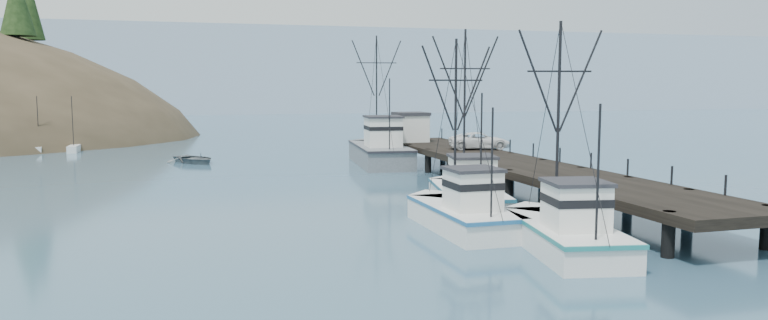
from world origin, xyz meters
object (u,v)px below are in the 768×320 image
(pier_shed, at_px, (411,127))
(pickup_truck, at_px, (480,141))
(trawler_far, at_px, (467,194))
(trawler_near, at_px, (563,231))
(motorboat, at_px, (195,163))
(trawler_mid, at_px, (461,213))
(pier, at_px, (510,165))
(work_vessel, at_px, (379,151))

(pier_shed, height_order, pickup_truck, pier_shed)
(trawler_far, height_order, pickup_truck, trawler_far)
(trawler_near, distance_m, motorboat, 43.37)
(trawler_near, distance_m, trawler_mid, 6.03)
(motorboat, bearing_deg, pickup_truck, -63.29)
(pickup_truck, bearing_deg, trawler_far, 165.26)
(trawler_near, height_order, motorboat, trawler_near)
(pier, height_order, trawler_far, trawler_far)
(trawler_near, relative_size, pickup_truck, 2.05)
(trawler_near, bearing_deg, work_vessel, 87.83)
(trawler_mid, distance_m, motorboat, 37.38)
(work_vessel, xyz_separation_m, pickup_truck, (6.32, -8.66, 1.48))
(pier, bearing_deg, pickup_truck, 80.16)
(trawler_far, height_order, pier_shed, trawler_far)
(pickup_truck, relative_size, motorboat, 0.96)
(pickup_truck, bearing_deg, pier, -177.90)
(trawler_near, height_order, pier_shed, trawler_near)
(trawler_mid, xyz_separation_m, trawler_far, (2.72, 5.70, 0.00))
(trawler_mid, bearing_deg, pickup_truck, 63.63)
(trawler_mid, distance_m, trawler_far, 6.32)
(pier, height_order, work_vessel, work_vessel)
(pier, height_order, pier_shed, pier_shed)
(work_vessel, distance_m, motorboat, 17.67)
(pickup_truck, height_order, motorboat, pickup_truck)
(trawler_far, distance_m, pickup_truck, 16.87)
(pier_shed, bearing_deg, pickup_truck, -72.15)
(pier_shed, bearing_deg, pier, -85.23)
(trawler_near, distance_m, trawler_far, 11.13)
(pier, bearing_deg, trawler_far, -133.58)
(pier, xyz_separation_m, work_vessel, (-4.82, 17.31, -0.46))
(trawler_mid, xyz_separation_m, motorboat, (-12.72, 35.14, -0.82))
(trawler_near, height_order, work_vessel, work_vessel)
(trawler_mid, relative_size, pier_shed, 3.13)
(trawler_mid, bearing_deg, pier, 53.98)
(trawler_mid, height_order, pickup_truck, trawler_mid)
(trawler_mid, bearing_deg, trawler_far, 64.46)
(trawler_mid, height_order, trawler_far, trawler_far)
(pier_shed, xyz_separation_m, motorboat, (-19.96, 5.14, -3.42))
(trawler_near, xyz_separation_m, trawler_mid, (-2.61, 5.43, -0.00))
(trawler_mid, xyz_separation_m, pickup_truck, (10.25, 20.68, 1.90))
(pier, relative_size, pier_shed, 13.75)
(trawler_near, height_order, pickup_truck, trawler_near)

